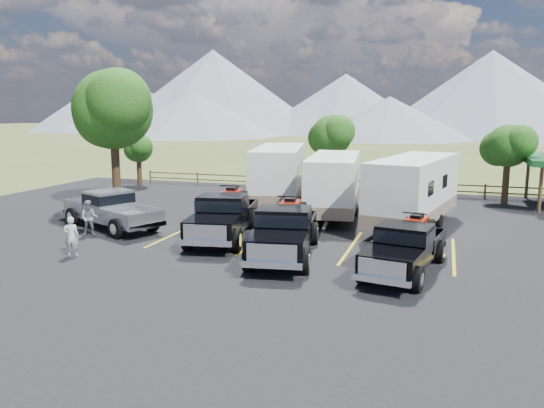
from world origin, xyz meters
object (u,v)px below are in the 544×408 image
(trailer_right, at_px, (414,191))
(person_a, at_px, (71,236))
(rig_center, at_px, (285,229))
(pickup_silver, at_px, (111,209))
(trailer_left, at_px, (279,175))
(person_b, at_px, (89,218))
(tree_big_nw, at_px, (112,110))
(rig_right, at_px, (406,246))
(trailer_center, at_px, (334,185))
(rig_left, at_px, (224,214))

(trailer_right, distance_m, person_a, 15.24)
(rig_center, bearing_deg, pickup_silver, 158.83)
(trailer_left, height_order, pickup_silver, trailer_left)
(person_b, bearing_deg, tree_big_nw, 90.24)
(rig_center, height_order, person_a, rig_center)
(rig_right, height_order, person_a, rig_right)
(trailer_center, xyz_separation_m, person_b, (-9.48, -7.62, -0.88))
(trailer_right, bearing_deg, person_a, -131.07)
(rig_left, height_order, rig_center, rig_left)
(person_a, relative_size, person_b, 0.97)
(tree_big_nw, relative_size, trailer_right, 0.81)
(tree_big_nw, height_order, person_b, tree_big_nw)
(person_b, bearing_deg, trailer_right, -0.60)
(person_a, bearing_deg, rig_left, -160.59)
(trailer_center, height_order, pickup_silver, trailer_center)
(rig_left, bearing_deg, person_b, -176.07)
(pickup_silver, height_order, person_a, pickup_silver)
(rig_right, xyz_separation_m, pickup_silver, (-13.72, 2.60, 0.03))
(tree_big_nw, relative_size, pickup_silver, 1.24)
(pickup_silver, bearing_deg, rig_center, 102.08)
(tree_big_nw, distance_m, rig_left, 11.27)
(tree_big_nw, distance_m, person_a, 11.71)
(tree_big_nw, bearing_deg, pickup_silver, -58.18)
(tree_big_nw, distance_m, trailer_right, 17.13)
(tree_big_nw, bearing_deg, trailer_left, 19.51)
(tree_big_nw, bearing_deg, rig_left, -29.80)
(rig_center, height_order, rig_right, rig_center)
(trailer_center, xyz_separation_m, trailer_right, (4.13, -1.52, 0.07))
(rig_center, bearing_deg, rig_right, -17.21)
(tree_big_nw, relative_size, trailer_left, 0.79)
(tree_big_nw, relative_size, rig_right, 1.32)
(rig_center, bearing_deg, trailer_right, 47.10)
(person_a, xyz_separation_m, person_b, (-1.46, 3.04, 0.02))
(tree_big_nw, bearing_deg, rig_right, -24.56)
(tree_big_nw, distance_m, person_b, 8.72)
(tree_big_nw, distance_m, trailer_center, 13.19)
(rig_center, height_order, pickup_silver, rig_center)
(trailer_center, height_order, person_a, trailer_center)
(trailer_left, height_order, trailer_right, trailer_left)
(trailer_left, relative_size, pickup_silver, 1.57)
(trailer_left, relative_size, trailer_right, 1.02)
(rig_left, height_order, person_a, rig_left)
(trailer_right, height_order, person_a, trailer_right)
(rig_right, height_order, trailer_left, trailer_left)
(pickup_silver, distance_m, person_b, 1.52)
(rig_left, distance_m, trailer_left, 8.32)
(trailer_left, relative_size, trailer_center, 1.07)
(rig_left, xyz_separation_m, person_a, (-4.41, -4.54, -0.27))
(trailer_right, bearing_deg, trailer_center, 171.76)
(tree_big_nw, xyz_separation_m, rig_right, (16.89, -7.72, -4.64))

